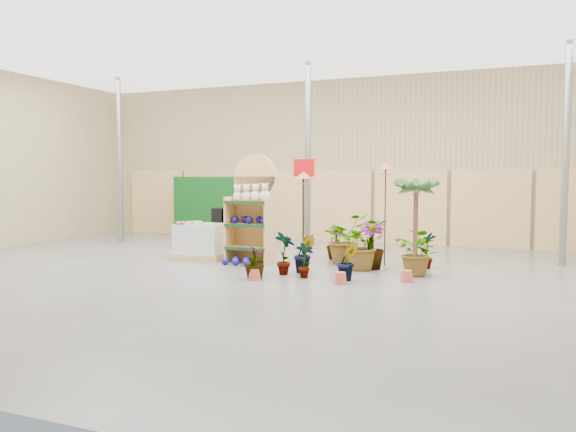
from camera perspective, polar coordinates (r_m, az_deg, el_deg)
name	(u,v)px	position (r m, az deg, el deg)	size (l,w,h in m)	color
room	(262,155)	(10.98, -2.62, 6.17)	(15.20, 12.10, 4.70)	#525252
display_shelf	(253,212)	(11.90, -3.54, 0.36)	(0.96, 0.61, 2.28)	tan
teddy_bears	(252,194)	(11.77, -3.65, 2.27)	(0.84, 0.22, 0.36)	beige
gazing_balls_shelf	(250,220)	(11.78, -3.84, -0.39)	(0.84, 0.29, 0.16)	navy
gazing_balls_floor	(238,261)	(11.54, -5.14, -4.60)	(0.63, 0.39, 0.15)	navy
pallet_stack	(200,241)	(12.50, -8.89, -2.54)	(1.18, 1.02, 0.80)	tan
charcoal_planters	(230,228)	(14.39, -5.92, -1.19)	(0.80, 0.50, 1.00)	black
trellis_stock	(206,208)	(16.56, -8.36, 0.85)	(2.00, 0.30, 1.80)	#0C4012
offer_sign	(304,187)	(12.85, 1.66, 2.99)	(0.50, 0.08, 2.20)	gray
bird_table_front	(303,178)	(11.23, 1.57, 3.84)	(0.34, 0.34, 1.90)	black
bird_table_right	(386,170)	(11.53, 9.89, 4.65)	(0.34, 0.34, 2.09)	black
bird_table_back	(244,186)	(15.51, -4.49, 3.11)	(0.34, 0.34, 1.68)	black
palm	(416,187)	(11.81, 12.89, 2.94)	(0.70, 0.70, 1.86)	brown
potted_plant_0	(284,253)	(10.30, -0.38, -3.76)	(0.43, 0.29, 0.81)	#2C5A25
potted_plant_1	(304,253)	(10.52, 1.68, -3.81)	(0.40, 0.33, 0.74)	#2C5A25
potted_plant_2	(362,244)	(10.92, 7.55, -2.88)	(0.89, 0.77, 0.99)	#2C5A25
potted_plant_3	(371,245)	(11.05, 8.41, -2.93)	(0.53, 0.53, 0.94)	#2C5A25
potted_plant_4	(427,250)	(11.33, 13.96, -3.38)	(0.38, 0.26, 0.73)	#2C5A25
potted_plant_6	(344,239)	(11.68, 5.73, -2.32)	(0.93, 0.80, 1.03)	#2C5A25
potted_plant_7	(255,262)	(9.90, -3.41, -4.65)	(0.35, 0.35, 0.62)	#2C5A25
potted_plant_8	(305,260)	(10.00, 1.72, -4.47)	(0.34, 0.23, 0.65)	#2C5A25
potted_plant_9	(348,261)	(9.80, 6.09, -4.57)	(0.37, 0.30, 0.68)	#2C5A25
potted_plant_10	(418,252)	(10.45, 13.06, -3.58)	(0.79, 0.68, 0.87)	#2C5A25
potted_plant_11	(336,243)	(12.27, 4.88, -2.74)	(0.40, 0.40, 0.72)	#2C5A25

